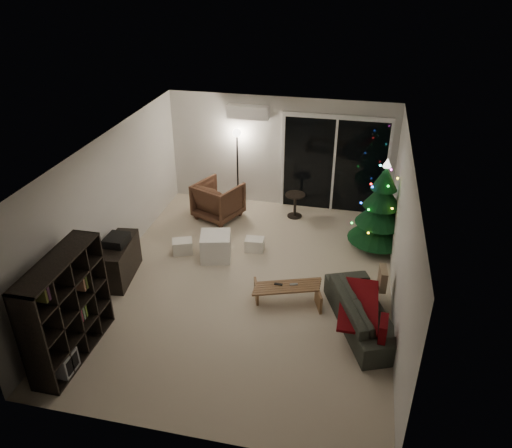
% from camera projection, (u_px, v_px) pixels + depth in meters
% --- Properties ---
extents(room, '(6.50, 7.51, 2.60)m').
position_uv_depth(room, '(287.00, 198.00, 9.56)').
color(room, beige).
rests_on(room, ground).
extents(bookshelf, '(0.83, 1.66, 1.61)m').
position_uv_depth(bookshelf, '(54.00, 307.00, 6.99)').
color(bookshelf, black).
rests_on(bookshelf, floor).
extents(media_cabinet, '(0.56, 1.16, 0.70)m').
position_uv_depth(media_cabinet, '(120.00, 261.00, 8.86)').
color(media_cabinet, black).
rests_on(media_cabinet, floor).
extents(stereo, '(0.35, 0.42, 0.15)m').
position_uv_depth(stereo, '(117.00, 240.00, 8.65)').
color(stereo, black).
rests_on(stereo, media_cabinet).
extents(armchair, '(1.15, 1.17, 0.82)m').
position_uv_depth(armchair, '(218.00, 200.00, 10.85)').
color(armchair, brown).
rests_on(armchair, floor).
extents(ottoman, '(0.67, 0.67, 0.50)m').
position_uv_depth(ottoman, '(216.00, 246.00, 9.47)').
color(ottoman, white).
rests_on(ottoman, floor).
extents(cardboard_box_a, '(0.46, 0.41, 0.27)m').
position_uv_depth(cardboard_box_a, '(183.00, 246.00, 9.69)').
color(cardboard_box_a, white).
rests_on(cardboard_box_a, floor).
extents(cardboard_box_b, '(0.38, 0.30, 0.25)m').
position_uv_depth(cardboard_box_b, '(255.00, 244.00, 9.78)').
color(cardboard_box_b, white).
rests_on(cardboard_box_b, floor).
extents(side_table, '(0.44, 0.44, 0.54)m').
position_uv_depth(side_table, '(295.00, 205.00, 10.94)').
color(side_table, black).
rests_on(side_table, floor).
extents(floor_lamp, '(0.28, 0.28, 1.73)m').
position_uv_depth(floor_lamp, '(238.00, 169.00, 11.22)').
color(floor_lamp, black).
rests_on(floor_lamp, floor).
extents(sofa, '(1.39, 2.02, 0.55)m').
position_uv_depth(sofa, '(364.00, 312.00, 7.73)').
color(sofa, black).
rests_on(sofa, floor).
extents(sofa_throw, '(0.59, 1.36, 0.05)m').
position_uv_depth(sofa_throw, '(359.00, 305.00, 7.69)').
color(sofa_throw, '#40030D').
rests_on(sofa_throw, sofa).
extents(cushion_a, '(0.14, 0.37, 0.36)m').
position_uv_depth(cushion_a, '(383.00, 278.00, 8.13)').
color(cushion_a, tan).
rests_on(cushion_a, sofa).
extents(cushion_b, '(0.13, 0.37, 0.36)m').
position_uv_depth(cushion_b, '(383.00, 330.00, 7.02)').
color(cushion_b, '#40030D').
rests_on(cushion_b, sofa).
extents(coffee_table, '(1.17, 0.73, 0.35)m').
position_uv_depth(coffee_table, '(287.00, 294.00, 8.28)').
color(coffee_table, brown).
rests_on(coffee_table, floor).
extents(remote_a, '(0.14, 0.04, 0.02)m').
position_uv_depth(remote_a, '(278.00, 284.00, 8.22)').
color(remote_a, black).
rests_on(remote_a, coffee_table).
extents(remote_b, '(0.13, 0.08, 0.02)m').
position_uv_depth(remote_b, '(294.00, 284.00, 8.22)').
color(remote_b, slate).
rests_on(remote_b, coffee_table).
extents(christmas_tree, '(1.18, 1.18, 1.88)m').
position_uv_depth(christmas_tree, '(382.00, 205.00, 9.45)').
color(christmas_tree, '#0C3B16').
rests_on(christmas_tree, floor).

